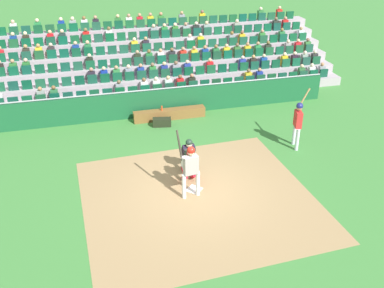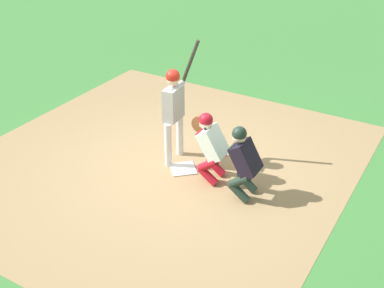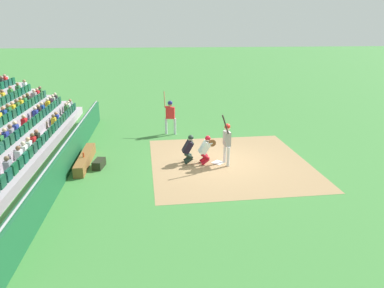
{
  "view_description": "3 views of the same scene",
  "coord_description": "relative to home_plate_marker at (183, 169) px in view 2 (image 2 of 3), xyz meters",
  "views": [
    {
      "loc": [
        3.05,
        11.25,
        7.87
      ],
      "look_at": [
        -0.24,
        -1.17,
        1.06
      ],
      "focal_mm": 40.29,
      "sensor_mm": 36.0,
      "label": 1
    },
    {
      "loc": [
        -6.31,
        -4.27,
        4.81
      ],
      "look_at": [
        -0.48,
        -0.5,
        0.91
      ],
      "focal_mm": 46.55,
      "sensor_mm": 36.0,
      "label": 2
    },
    {
      "loc": [
        14.51,
        -2.54,
        5.71
      ],
      "look_at": [
        -0.14,
        -1.11,
        0.85
      ],
      "focal_mm": 34.21,
      "sensor_mm": 36.0,
      "label": 3
    }
  ],
  "objects": [
    {
      "name": "ground_plane",
      "position": [
        0.0,
        0.0,
        -0.02
      ],
      "size": [
        160.0,
        160.0,
        0.0
      ],
      "primitive_type": "plane",
      "color": "#3C7A37"
    },
    {
      "name": "infield_dirt_patch",
      "position": [
        0.0,
        0.5,
        -0.01
      ],
      "size": [
        7.33,
        6.94,
        0.01
      ],
      "primitive_type": "cube",
      "rotation": [
        0.0,
        0.0,
        0.04
      ],
      "color": "#9B7A53",
      "rests_on": "ground_plane"
    },
    {
      "name": "catcher_crouching",
      "position": [
        0.03,
        -0.54,
        0.69
      ],
      "size": [
        0.49,
        0.73,
        1.26
      ],
      "color": "#B61221",
      "rests_on": "ground_plane"
    },
    {
      "name": "home_plate_marker",
      "position": [
        0.0,
        0.0,
        0.0
      ],
      "size": [
        0.62,
        0.62,
        0.02
      ],
      "primitive_type": "cube",
      "rotation": [
        0.0,
        0.0,
        0.79
      ],
      "color": "white",
      "rests_on": "infield_dirt_patch"
    },
    {
      "name": "batter_at_plate",
      "position": [
        0.21,
        0.32,
        1.1
      ],
      "size": [
        0.7,
        0.46,
        2.26
      ],
      "color": "silver",
      "rests_on": "ground_plane"
    },
    {
      "name": "home_plate_umpire",
      "position": [
        -0.13,
        -1.26,
        0.67
      ],
      "size": [
        0.48,
        0.51,
        1.27
      ],
      "color": "#1D2D23",
      "rests_on": "ground_plane"
    }
  ]
}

